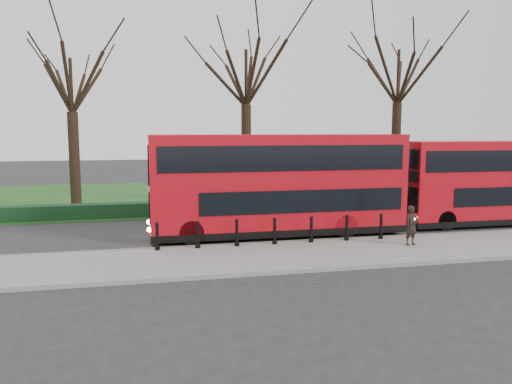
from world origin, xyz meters
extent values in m
plane|color=#28282B|center=(0.00, 0.00, 0.00)|extent=(120.00, 120.00, 0.00)
cube|color=gray|center=(0.00, -3.00, 0.07)|extent=(60.00, 4.00, 0.15)
cube|color=slate|center=(0.00, -1.00, 0.07)|extent=(60.00, 0.25, 0.16)
cube|color=#1D511B|center=(0.00, 15.00, 0.03)|extent=(60.00, 18.00, 0.06)
cube|color=black|center=(0.00, 6.80, 0.40)|extent=(60.00, 0.90, 0.80)
cube|color=yellow|center=(0.00, -0.70, 0.01)|extent=(60.00, 0.10, 0.01)
cube|color=yellow|center=(0.00, -0.50, 0.01)|extent=(60.00, 0.10, 0.01)
cylinder|color=black|center=(-8.00, 10.00, 2.81)|extent=(0.60, 0.60, 5.63)
cylinder|color=black|center=(2.00, 10.00, 3.07)|extent=(0.60, 0.60, 6.14)
cylinder|color=black|center=(12.00, 10.00, 3.18)|extent=(0.60, 0.60, 6.36)
cylinder|color=black|center=(-3.70, -1.35, 0.65)|extent=(0.15, 0.15, 1.00)
cylinder|color=black|center=(-2.19, -1.35, 0.65)|extent=(0.15, 0.15, 1.00)
cylinder|color=black|center=(-0.68, -1.35, 0.65)|extent=(0.15, 0.15, 1.00)
cylinder|color=black|center=(0.84, -1.35, 0.65)|extent=(0.15, 0.15, 1.00)
cylinder|color=black|center=(2.35, -1.35, 0.65)|extent=(0.15, 0.15, 1.00)
cylinder|color=black|center=(3.87, -1.35, 0.65)|extent=(0.15, 0.15, 1.00)
cylinder|color=black|center=(5.38, -1.35, 0.65)|extent=(0.15, 0.15, 1.00)
cube|color=#B20B16|center=(1.59, 0.93, 2.38)|extent=(11.04, 2.51, 4.06)
cube|color=black|center=(1.59, 0.93, 0.30)|extent=(11.06, 2.53, 0.30)
cube|color=black|center=(2.40, -0.33, 1.66)|extent=(8.83, 0.04, 0.95)
cube|color=black|center=(1.59, -0.33, 3.46)|extent=(10.44, 0.04, 1.05)
cube|color=black|center=(-3.94, 0.93, 2.71)|extent=(0.06, 2.21, 0.55)
cylinder|color=black|center=(-2.32, -0.17, 0.50)|extent=(1.00, 0.30, 1.00)
cylinder|color=black|center=(-2.32, 2.04, 0.50)|extent=(1.00, 0.30, 1.00)
cylinder|color=black|center=(4.30, -0.17, 0.50)|extent=(1.00, 0.30, 1.00)
cylinder|color=black|center=(4.30, 2.04, 0.50)|extent=(1.00, 0.30, 1.00)
cube|color=#B20B16|center=(13.01, 1.21, 2.20)|extent=(10.20, 2.32, 3.76)
cube|color=black|center=(13.01, 1.21, 0.28)|extent=(10.22, 2.34, 0.28)
cube|color=black|center=(7.89, 1.21, 2.50)|extent=(0.06, 2.04, 0.51)
cylinder|color=black|center=(9.40, 0.19, 0.46)|extent=(0.93, 0.28, 0.93)
cylinder|color=black|center=(9.40, 2.23, 0.46)|extent=(0.93, 0.28, 0.93)
imported|color=black|center=(6.00, -2.67, 0.92)|extent=(0.64, 0.50, 1.55)
camera|label=1|loc=(-4.07, -19.99, 4.62)|focal=35.00mm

